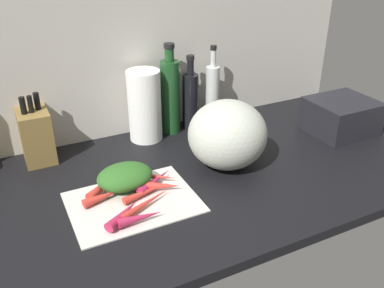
% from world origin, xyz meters
% --- Properties ---
extents(ground_plane, '(1.70, 0.80, 0.03)m').
position_xyz_m(ground_plane, '(0.00, 0.00, -0.01)').
color(ground_plane, black).
extents(wall_back, '(1.70, 0.03, 0.60)m').
position_xyz_m(wall_back, '(0.00, 0.39, 0.30)').
color(wall_back, '#BCB7AD').
rests_on(wall_back, ground_plane).
extents(cutting_board, '(0.35, 0.26, 0.01)m').
position_xyz_m(cutting_board, '(-0.21, -0.07, 0.00)').
color(cutting_board, beige).
rests_on(cutting_board, ground_plane).
extents(carrot_0, '(0.13, 0.05, 0.03)m').
position_xyz_m(carrot_0, '(-0.27, -0.03, 0.02)').
color(carrot_0, red).
rests_on(carrot_0, cutting_board).
extents(carrot_1, '(0.15, 0.05, 0.02)m').
position_xyz_m(carrot_1, '(-0.16, -0.06, 0.02)').
color(carrot_1, red).
rests_on(carrot_1, cutting_board).
extents(carrot_2, '(0.17, 0.09, 0.02)m').
position_xyz_m(carrot_2, '(-0.18, -0.11, 0.02)').
color(carrot_2, red).
rests_on(carrot_2, cutting_board).
extents(carrot_3, '(0.12, 0.03, 0.03)m').
position_xyz_m(carrot_3, '(-0.22, -0.17, 0.02)').
color(carrot_3, '#B2264C').
rests_on(carrot_3, cutting_board).
extents(carrot_4, '(0.12, 0.10, 0.03)m').
position_xyz_m(carrot_4, '(-0.25, -0.13, 0.02)').
color(carrot_4, '#B2264C').
rests_on(carrot_4, cutting_board).
extents(carrot_5, '(0.14, 0.13, 0.03)m').
position_xyz_m(carrot_5, '(-0.25, 0.03, 0.02)').
color(carrot_5, red).
rests_on(carrot_5, cutting_board).
extents(carrot_6, '(0.11, 0.08, 0.03)m').
position_xyz_m(carrot_6, '(-0.11, -0.06, 0.02)').
color(carrot_6, red).
rests_on(carrot_6, cutting_board).
extents(carrot_7, '(0.14, 0.10, 0.03)m').
position_xyz_m(carrot_7, '(-0.12, -0.02, 0.02)').
color(carrot_7, '#B2264C').
rests_on(carrot_7, cutting_board).
extents(carrot_8, '(0.16, 0.12, 0.03)m').
position_xyz_m(carrot_8, '(-0.13, 0.01, 0.02)').
color(carrot_8, red).
rests_on(carrot_8, cutting_board).
extents(carrot_greens_pile, '(0.16, 0.13, 0.07)m').
position_xyz_m(carrot_greens_pile, '(-0.20, 0.01, 0.04)').
color(carrot_greens_pile, '#2D6023').
rests_on(carrot_greens_pile, cutting_board).
extents(winter_squash, '(0.25, 0.25, 0.22)m').
position_xyz_m(winter_squash, '(0.14, -0.00, 0.11)').
color(winter_squash, '#B2B7A8').
rests_on(winter_squash, ground_plane).
extents(knife_block, '(0.09, 0.13, 0.23)m').
position_xyz_m(knife_block, '(-0.40, 0.31, 0.09)').
color(knife_block, olive).
rests_on(knife_block, ground_plane).
extents(paper_towel_roll, '(0.12, 0.12, 0.25)m').
position_xyz_m(paper_towel_roll, '(-0.03, 0.30, 0.13)').
color(paper_towel_roll, white).
rests_on(paper_towel_roll, ground_plane).
extents(bottle_0, '(0.07, 0.07, 0.33)m').
position_xyz_m(bottle_0, '(0.08, 0.31, 0.14)').
color(bottle_0, '#19421E').
rests_on(bottle_0, ground_plane).
extents(bottle_1, '(0.06, 0.06, 0.28)m').
position_xyz_m(bottle_1, '(0.16, 0.31, 0.11)').
color(bottle_1, black).
rests_on(bottle_1, ground_plane).
extents(bottle_2, '(0.05, 0.05, 0.31)m').
position_xyz_m(bottle_2, '(0.25, 0.31, 0.12)').
color(bottle_2, silver).
rests_on(bottle_2, ground_plane).
extents(dish_rack, '(0.23, 0.20, 0.12)m').
position_xyz_m(dish_rack, '(0.64, 0.03, 0.06)').
color(dish_rack, black).
rests_on(dish_rack, ground_plane).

